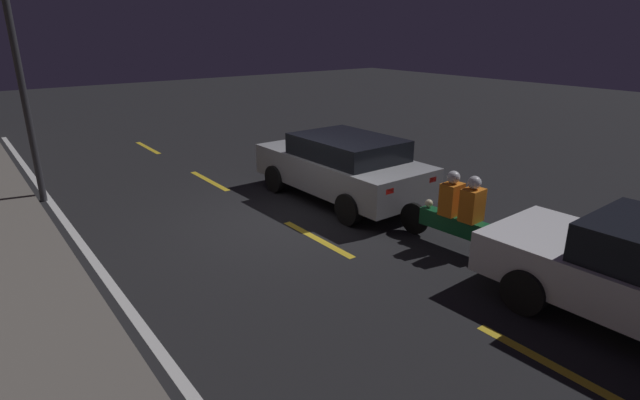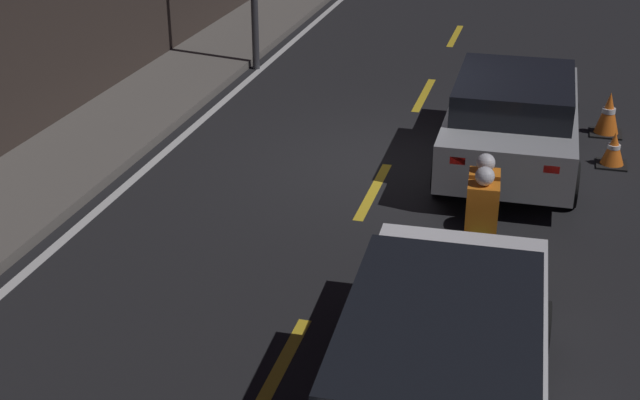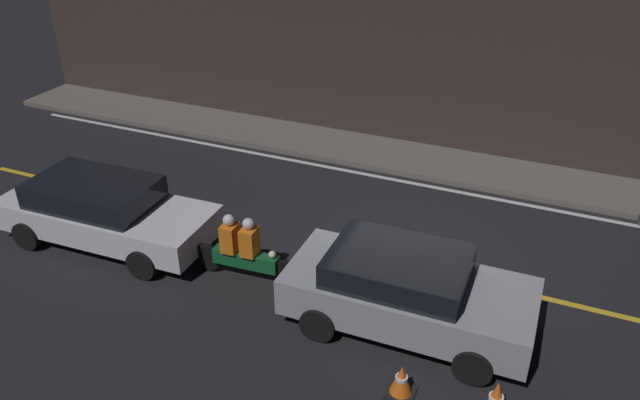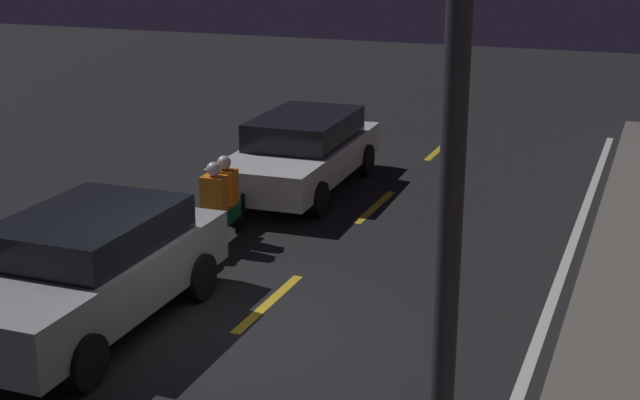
{
  "view_description": "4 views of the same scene",
  "coord_description": "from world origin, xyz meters",
  "px_view_note": "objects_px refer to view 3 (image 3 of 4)",
  "views": [
    {
      "loc": [
        -7.65,
        4.94,
        3.63
      ],
      "look_at": [
        -1.57,
        0.36,
        0.98
      ],
      "focal_mm": 28.0,
      "sensor_mm": 36.0,
      "label": 1
    },
    {
      "loc": [
        -12.29,
        -2.28,
        5.18
      ],
      "look_at": [
        -3.02,
        0.24,
        0.73
      ],
      "focal_mm": 50.0,
      "sensor_mm": 36.0,
      "label": 2
    },
    {
      "loc": [
        2.47,
        -10.06,
        7.21
      ],
      "look_at": [
        -2.13,
        0.53,
        0.75
      ],
      "focal_mm": 35.0,
      "sensor_mm": 36.0,
      "label": 3
    },
    {
      "loc": [
        8.8,
        4.58,
        4.75
      ],
      "look_at": [
        -1.64,
        0.47,
        1.29
      ],
      "focal_mm": 50.0,
      "sensor_mm": 36.0,
      "label": 4
    }
  ],
  "objects_px": {
    "sedan_white": "(104,210)",
    "traffic_cone_near": "(401,380)",
    "motorcycle": "(242,250)",
    "hatchback_silver": "(406,290)"
  },
  "relations": [
    {
      "from": "motorcycle",
      "to": "traffic_cone_near",
      "type": "bearing_deg",
      "value": -28.25
    },
    {
      "from": "sedan_white",
      "to": "hatchback_silver",
      "type": "xyz_separation_m",
      "value": [
        6.52,
        -0.14,
        0.02
      ]
    },
    {
      "from": "hatchback_silver",
      "to": "motorcycle",
      "type": "xyz_separation_m",
      "value": [
        -3.23,
        0.12,
        -0.13
      ]
    },
    {
      "from": "sedan_white",
      "to": "motorcycle",
      "type": "xyz_separation_m",
      "value": [
        3.28,
        -0.02,
        -0.11
      ]
    },
    {
      "from": "sedan_white",
      "to": "traffic_cone_near",
      "type": "height_order",
      "value": "sedan_white"
    },
    {
      "from": "hatchback_silver",
      "to": "traffic_cone_near",
      "type": "relative_size",
      "value": 7.89
    },
    {
      "from": "sedan_white",
      "to": "hatchback_silver",
      "type": "distance_m",
      "value": 6.52
    },
    {
      "from": "traffic_cone_near",
      "to": "sedan_white",
      "type": "bearing_deg",
      "value": 166.63
    },
    {
      "from": "sedan_white",
      "to": "motorcycle",
      "type": "height_order",
      "value": "sedan_white"
    },
    {
      "from": "hatchback_silver",
      "to": "motorcycle",
      "type": "relative_size",
      "value": 1.82
    }
  ]
}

